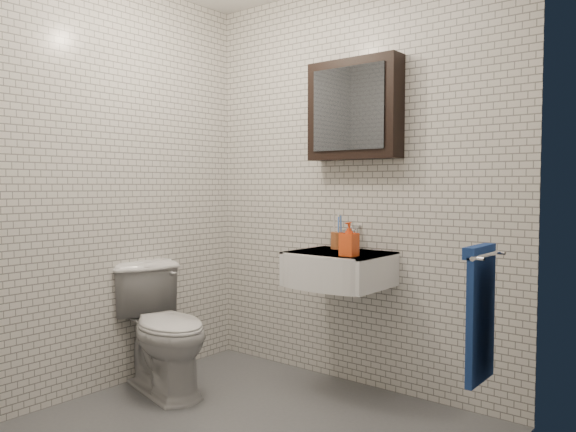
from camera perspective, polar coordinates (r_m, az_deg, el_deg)
The scene contains 8 objects.
room_shell at distance 2.74m, azimuth -4.65°, elevation 7.80°, with size 2.22×2.02×2.51m.
washbasin at distance 3.31m, azimuth 4.85°, elevation -5.34°, with size 0.55×0.50×0.20m.
faucet at distance 3.45m, azimuth 6.69°, elevation -2.30°, with size 0.06×0.20×0.15m.
mirror_cabinet at distance 3.47m, azimuth 6.74°, elevation 10.68°, with size 0.60×0.15×0.60m.
towel_rail at distance 2.53m, azimuth 18.98°, elevation -8.85°, with size 0.09×0.30×0.58m.
toothbrush_cup at distance 3.49m, azimuth 5.05°, elevation -2.40°, with size 0.10×0.10×0.23m.
soap_bottle at distance 3.13m, azimuth 6.23°, elevation -2.35°, with size 0.09×0.09×0.19m, color orange.
toilet at distance 3.53m, azimuth -12.50°, elevation -11.09°, with size 0.43×0.75×0.76m, color silver.
Camera 1 is at (1.88, -1.98, 1.24)m, focal length 35.00 mm.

